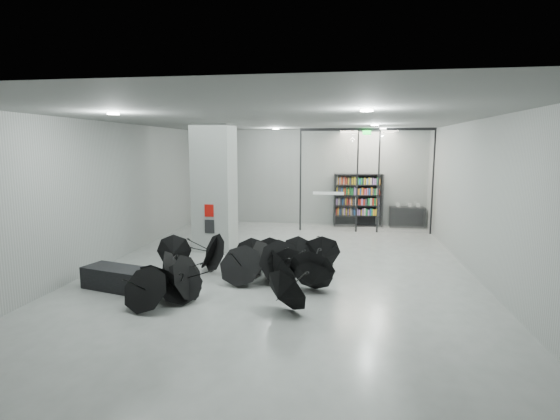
# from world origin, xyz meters

# --- Properties ---
(room) EXTENTS (14.00, 14.02, 4.01)m
(room) POSITION_xyz_m (0.00, 0.00, 2.84)
(room) COLOR gray
(room) RESTS_ON ground
(column) EXTENTS (1.20, 1.20, 4.00)m
(column) POSITION_xyz_m (-2.50, 2.00, 2.00)
(column) COLOR slate
(column) RESTS_ON ground
(fire_cabinet) EXTENTS (0.28, 0.04, 0.38)m
(fire_cabinet) POSITION_xyz_m (-2.50, 1.38, 1.35)
(fire_cabinet) COLOR #A50A07
(fire_cabinet) RESTS_ON column
(info_panel) EXTENTS (0.30, 0.03, 0.42)m
(info_panel) POSITION_xyz_m (-2.50, 1.38, 0.85)
(info_panel) COLOR black
(info_panel) RESTS_ON column
(exit_sign) EXTENTS (0.30, 0.06, 0.15)m
(exit_sign) POSITION_xyz_m (2.40, 5.30, 3.82)
(exit_sign) COLOR #0CE533
(exit_sign) RESTS_ON room
(glass_partition) EXTENTS (5.06, 0.08, 4.00)m
(glass_partition) POSITION_xyz_m (2.39, 5.50, 2.18)
(glass_partition) COLOR silver
(glass_partition) RESTS_ON ground
(bench) EXTENTS (1.71, 1.06, 0.51)m
(bench) POSITION_xyz_m (-3.62, -2.17, 0.26)
(bench) COLOR black
(bench) RESTS_ON ground
(bookshelf) EXTENTS (2.02, 0.63, 2.19)m
(bookshelf) POSITION_xyz_m (2.19, 6.75, 1.09)
(bookshelf) COLOR black
(bookshelf) RESTS_ON ground
(shop_counter) EXTENTS (1.42, 0.57, 0.85)m
(shop_counter) POSITION_xyz_m (4.20, 6.80, 0.43)
(shop_counter) COLOR black
(shop_counter) RESTS_ON ground
(umbrella_cluster) EXTENTS (5.17, 4.59, 1.31)m
(umbrella_cluster) POSITION_xyz_m (-0.67, -1.40, 0.32)
(umbrella_cluster) COLOR black
(umbrella_cluster) RESTS_ON ground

